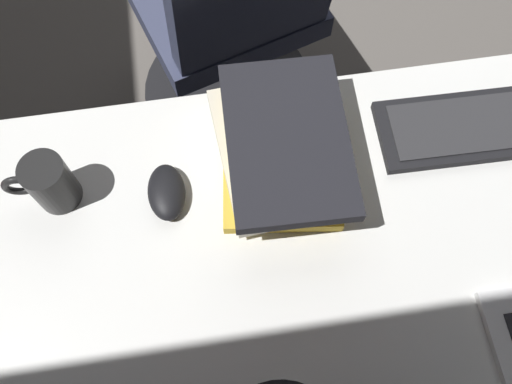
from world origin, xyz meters
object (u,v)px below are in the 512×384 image
object	(u,v)px
office_chair	(234,20)
drawer_pedestal	(69,359)
mouse_spare	(167,192)
coffee_mug	(49,183)
book_stack_far	(282,148)
keyboard_main	(494,124)

from	to	relation	value
office_chair	drawer_pedestal	bearing A→B (deg)	58.56
mouse_spare	coffee_mug	bearing A→B (deg)	-8.98
mouse_spare	office_chair	world-z (taller)	office_chair
book_stack_far	coffee_mug	world-z (taller)	same
book_stack_far	mouse_spare	bearing A→B (deg)	10.02
keyboard_main	book_stack_far	distance (m)	0.39
mouse_spare	coffee_mug	distance (m)	0.19
book_stack_far	office_chair	distance (m)	0.65
drawer_pedestal	coffee_mug	bearing A→B (deg)	-116.48
keyboard_main	mouse_spare	distance (m)	0.60
keyboard_main	drawer_pedestal	bearing A→B (deg)	14.68
drawer_pedestal	mouse_spare	bearing A→B (deg)	-147.50
drawer_pedestal	book_stack_far	world-z (taller)	book_stack_far
keyboard_main	office_chair	size ratio (longest dim) A/B	0.44
drawer_pedestal	book_stack_far	distance (m)	0.69
drawer_pedestal	book_stack_far	size ratio (longest dim) A/B	2.20
drawer_pedestal	book_stack_far	bearing A→B (deg)	-155.84
drawer_pedestal	keyboard_main	world-z (taller)	keyboard_main
drawer_pedestal	office_chair	bearing A→B (deg)	-121.44
keyboard_main	mouse_spare	bearing A→B (deg)	4.47
office_chair	mouse_spare	bearing A→B (deg)	72.70
drawer_pedestal	keyboard_main	size ratio (longest dim) A/B	1.64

